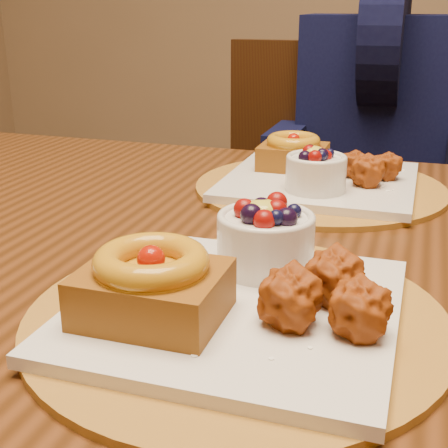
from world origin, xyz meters
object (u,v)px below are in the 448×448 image
at_px(place_setting_near, 235,290).
at_px(place_setting_far, 318,176).
at_px(dining_table, 287,296).
at_px(diner, 381,90).
at_px(chair_far, 304,221).

distance_m(place_setting_near, place_setting_far, 0.43).
bearing_deg(place_setting_far, place_setting_near, -90.14).
bearing_deg(dining_table, place_setting_far, 90.64).
height_order(place_setting_near, diner, diner).
bearing_deg(chair_far, place_setting_far, -77.68).
distance_m(dining_table, place_setting_near, 0.24).
height_order(dining_table, place_setting_near, place_setting_near).
bearing_deg(place_setting_near, chair_far, 96.58).
height_order(place_setting_far, chair_far, chair_far).
bearing_deg(place_setting_near, diner, 88.09).
height_order(dining_table, place_setting_far, place_setting_far).
distance_m(place_setting_far, diner, 0.68).
xyz_separation_m(place_setting_near, diner, (0.04, 1.10, 0.04)).
relative_size(place_setting_far, chair_far, 0.40).
xyz_separation_m(dining_table, diner, (0.03, 0.89, 0.15)).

